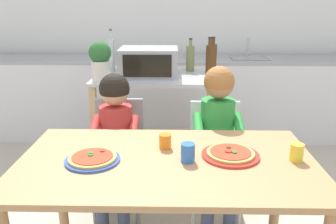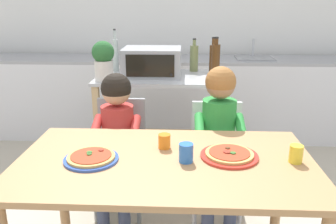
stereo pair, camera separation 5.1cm
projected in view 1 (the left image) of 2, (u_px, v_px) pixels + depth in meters
ground_plane at (170, 186)px, 2.94m from camera, size 10.72×10.72×0.00m
back_wall_tiled at (172, 13)px, 4.08m from camera, size 5.36×0.14×2.70m
kitchen_counter at (172, 97)px, 3.96m from camera, size 4.82×0.60×1.09m
kitchen_island_cart at (157, 110)px, 2.98m from camera, size 1.03×0.61×0.89m
toaster_oven at (149, 62)px, 2.87m from camera, size 0.47×0.38×0.23m
bottle_brown_beer at (112, 55)px, 3.03m from camera, size 0.05×0.05×0.36m
bottle_slim_sauce at (209, 59)px, 2.94m from camera, size 0.06×0.06×0.31m
bottle_tall_green_wine at (212, 60)px, 2.78m from camera, size 0.07×0.07×0.33m
bottle_dark_olive_oil at (190, 58)px, 3.07m from camera, size 0.07×0.07×0.28m
potted_herb_plant at (100, 60)px, 2.66m from camera, size 0.17×0.17×0.31m
dining_table at (167, 177)px, 1.76m from camera, size 1.47×0.83×0.74m
dining_chair_left at (119, 148)px, 2.50m from camera, size 0.36×0.36×0.81m
dining_chair_right at (215, 152)px, 2.44m from camera, size 0.36×0.36×0.81m
child_in_red_shirt at (115, 129)px, 2.33m from camera, size 0.32×0.42×1.02m
child_in_green_shirt at (218, 129)px, 2.26m from camera, size 0.32×0.42×1.08m
pizza_plate_blue_rimmed at (93, 159)px, 1.71m from camera, size 0.27×0.27×0.03m
pizza_plate_red_rimmed at (230, 154)px, 1.76m from camera, size 0.29×0.29×0.03m
drinking_cup_orange at (165, 141)px, 1.85m from camera, size 0.06×0.06×0.08m
drinking_cup_yellow at (296, 152)px, 1.71m from camera, size 0.07×0.07×0.09m
drinking_cup_blue at (188, 153)px, 1.69m from camera, size 0.07×0.07×0.09m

